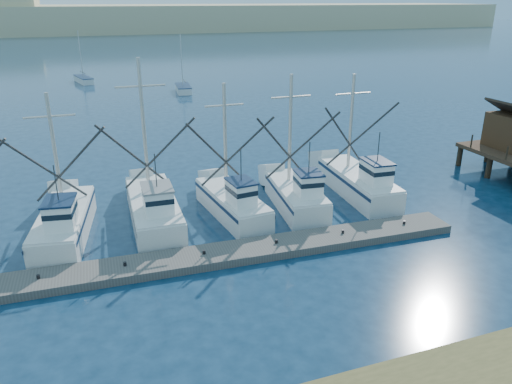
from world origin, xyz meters
TOP-DOWN VIEW (x-y plane):
  - ground at (0.00, 0.00)m, footprint 500.00×500.00m
  - floating_dock at (-7.04, 6.55)m, footprint 33.02×3.33m
  - dune_ridge at (0.00, 210.00)m, footprint 360.00×60.00m
  - trawler_fleet at (-6.78, 11.67)m, footprint 32.39×8.77m
  - sailboat_near at (4.52, 56.24)m, footprint 2.51×5.77m
  - sailboat_far at (-8.85, 70.19)m, footprint 2.91×6.40m

SIDE VIEW (x-z plane):
  - ground at x=0.00m, z-range 0.00..0.00m
  - floating_dock at x=-7.04m, z-range 0.00..0.44m
  - sailboat_near at x=4.52m, z-range -3.56..4.54m
  - sailboat_far at x=-8.85m, z-range -3.55..4.55m
  - trawler_fleet at x=-6.78m, z-range -3.90..5.80m
  - dune_ridge at x=0.00m, z-range 0.00..10.00m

